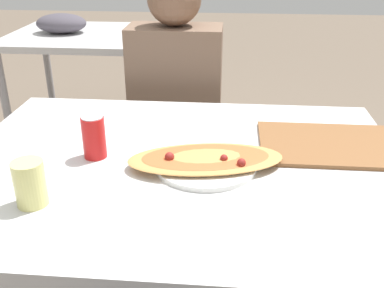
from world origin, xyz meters
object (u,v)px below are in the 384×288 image
at_px(dining_table, 179,181).
at_px(soda_can, 94,137).
at_px(chair_far_seated, 179,125).
at_px(person_seated, 175,89).
at_px(pizza_main, 206,160).
at_px(drink_glass, 30,183).

xyz_separation_m(dining_table, soda_can, (-0.24, 0.01, 0.13)).
relative_size(chair_far_seated, person_seated, 0.71).
bearing_deg(pizza_main, dining_table, 163.83).
relative_size(person_seated, pizza_main, 2.58).
distance_m(chair_far_seated, person_seated, 0.24).
xyz_separation_m(chair_far_seated, pizza_main, (0.17, -0.84, 0.26)).
distance_m(dining_table, drink_glass, 0.42).
bearing_deg(pizza_main, drink_glass, -150.82).
bearing_deg(soda_can, person_seated, 77.90).
relative_size(dining_table, soda_can, 10.25).
height_order(chair_far_seated, person_seated, person_seated).
bearing_deg(soda_can, drink_glass, -107.24).
relative_size(dining_table, person_seated, 1.08).
bearing_deg(chair_far_seated, pizza_main, 101.72).
height_order(dining_table, drink_glass, drink_glass).
bearing_deg(soda_can, chair_far_seated, 79.50).
xyz_separation_m(dining_table, person_seated, (-0.09, 0.70, 0.04)).
bearing_deg(drink_glass, pizza_main, 29.18).
xyz_separation_m(dining_table, pizza_main, (0.08, -0.02, 0.08)).
height_order(person_seated, soda_can, person_seated).
bearing_deg(dining_table, drink_glass, -142.60).
bearing_deg(soda_can, dining_table, -2.44).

